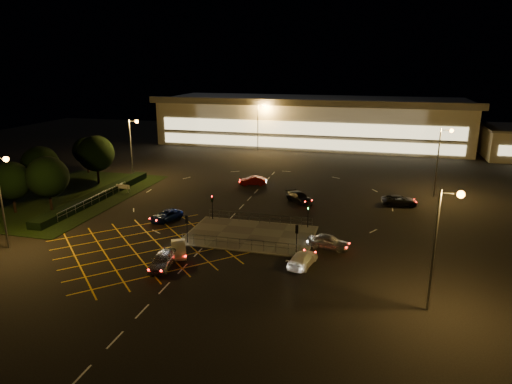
% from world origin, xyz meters
% --- Properties ---
extents(ground, '(180.00, 180.00, 0.00)m').
position_xyz_m(ground, '(0.00, 0.00, 0.00)').
color(ground, black).
rests_on(ground, ground).
extents(pedestrian_island, '(14.00, 9.00, 0.12)m').
position_xyz_m(pedestrian_island, '(2.00, -2.00, 0.06)').
color(pedestrian_island, '#4C4944').
rests_on(pedestrian_island, ground).
extents(grass_verge, '(18.00, 30.00, 0.08)m').
position_xyz_m(grass_verge, '(-28.00, 6.00, 0.04)').
color(grass_verge, black).
rests_on(grass_verge, ground).
extents(hedge, '(2.00, 26.00, 1.00)m').
position_xyz_m(hedge, '(-23.00, 6.00, 0.50)').
color(hedge, black).
rests_on(hedge, ground).
extents(supermarket, '(72.00, 26.50, 10.50)m').
position_xyz_m(supermarket, '(0.00, 61.95, 5.31)').
color(supermarket, beige).
rests_on(supermarket, ground).
extents(streetlight_sw, '(1.78, 0.56, 10.03)m').
position_xyz_m(streetlight_sw, '(-21.56, -12.00, 6.56)').
color(streetlight_sw, slate).
rests_on(streetlight_sw, ground).
extents(streetlight_se, '(1.78, 0.56, 10.03)m').
position_xyz_m(streetlight_se, '(20.44, -14.00, 6.56)').
color(streetlight_se, slate).
rests_on(streetlight_se, ground).
extents(streetlight_nw, '(1.78, 0.56, 10.03)m').
position_xyz_m(streetlight_nw, '(-23.56, 18.00, 6.56)').
color(streetlight_nw, slate).
rests_on(streetlight_nw, ground).
extents(streetlight_ne, '(1.78, 0.56, 10.03)m').
position_xyz_m(streetlight_ne, '(24.44, 20.00, 6.56)').
color(streetlight_ne, slate).
rests_on(streetlight_ne, ground).
extents(streetlight_far_left, '(1.78, 0.56, 10.03)m').
position_xyz_m(streetlight_far_left, '(-9.56, 48.00, 6.56)').
color(streetlight_far_left, slate).
rests_on(streetlight_far_left, ground).
extents(streetlight_far_right, '(1.78, 0.56, 10.03)m').
position_xyz_m(streetlight_far_right, '(30.44, 50.00, 6.56)').
color(streetlight_far_right, slate).
rests_on(streetlight_far_right, ground).
extents(signal_sw, '(0.28, 0.30, 3.15)m').
position_xyz_m(signal_sw, '(-4.00, -5.99, 2.37)').
color(signal_sw, black).
rests_on(signal_sw, pedestrian_island).
extents(signal_se, '(0.28, 0.30, 3.15)m').
position_xyz_m(signal_se, '(8.00, -5.99, 2.37)').
color(signal_se, black).
rests_on(signal_se, pedestrian_island).
extents(signal_nw, '(0.28, 0.30, 3.15)m').
position_xyz_m(signal_nw, '(-4.00, 1.99, 2.37)').
color(signal_nw, black).
rests_on(signal_nw, pedestrian_island).
extents(signal_ne, '(0.28, 0.30, 3.15)m').
position_xyz_m(signal_ne, '(8.00, 1.99, 2.37)').
color(signal_ne, black).
rests_on(signal_ne, pedestrian_island).
extents(tree_a, '(5.04, 5.04, 6.86)m').
position_xyz_m(tree_a, '(-30.00, -2.00, 4.33)').
color(tree_a, black).
rests_on(tree_a, ground).
extents(tree_b, '(5.40, 5.40, 7.35)m').
position_xyz_m(tree_b, '(-32.00, 6.00, 4.64)').
color(tree_b, black).
rests_on(tree_b, ground).
extents(tree_c, '(5.76, 5.76, 7.84)m').
position_xyz_m(tree_c, '(-28.00, 14.00, 4.95)').
color(tree_c, black).
rests_on(tree_c, ground).
extents(tree_d, '(4.68, 4.68, 6.37)m').
position_xyz_m(tree_d, '(-34.00, 20.00, 4.02)').
color(tree_d, black).
rests_on(tree_d, ground).
extents(tree_e, '(5.40, 5.40, 7.35)m').
position_xyz_m(tree_e, '(-26.00, 0.00, 4.64)').
color(tree_e, black).
rests_on(tree_e, ground).
extents(car_near_silver, '(2.31, 4.68, 1.53)m').
position_xyz_m(car_near_silver, '(-3.97, -12.21, 0.77)').
color(car_near_silver, '#9C9EA3').
rests_on(car_near_silver, ground).
extents(car_queue_white, '(3.10, 4.31, 1.35)m').
position_xyz_m(car_queue_white, '(-3.71, -9.02, 0.68)').
color(car_queue_white, white).
rests_on(car_queue_white, ground).
extents(car_left_blue, '(3.59, 4.89, 1.24)m').
position_xyz_m(car_left_blue, '(-9.60, 0.38, 0.62)').
color(car_left_blue, navy).
rests_on(car_left_blue, ground).
extents(car_far_dkgrey, '(4.74, 4.70, 1.38)m').
position_xyz_m(car_far_dkgrey, '(5.30, 12.24, 0.69)').
color(car_far_dkgrey, black).
rests_on(car_far_dkgrey, ground).
extents(car_right_silver, '(4.65, 2.54, 1.50)m').
position_xyz_m(car_right_silver, '(11.00, -3.44, 0.75)').
color(car_right_silver, '#ABADB3').
rests_on(car_right_silver, ground).
extents(car_circ_red, '(4.54, 2.42, 1.42)m').
position_xyz_m(car_circ_red, '(-3.44, 19.36, 0.71)').
color(car_circ_red, maroon).
rests_on(car_circ_red, ground).
extents(car_east_grey, '(5.13, 2.94, 1.35)m').
position_xyz_m(car_east_grey, '(18.91, 14.28, 0.67)').
color(car_east_grey, black).
rests_on(car_east_grey, ground).
extents(car_approach_white, '(2.81, 5.00, 1.37)m').
position_xyz_m(car_approach_white, '(9.01, -8.36, 0.68)').
color(car_approach_white, white).
rests_on(car_approach_white, ground).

